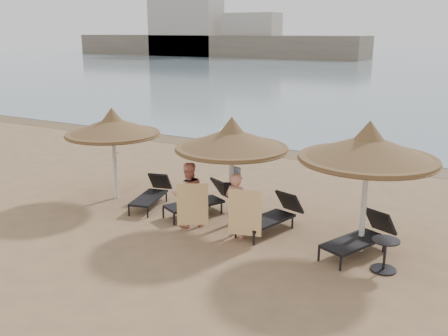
% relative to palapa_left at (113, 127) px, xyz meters
% --- Properties ---
extents(ground, '(160.00, 160.00, 0.00)m').
position_rel_palapa_left_xyz_m(ground, '(3.90, -1.67, -2.18)').
color(ground, '#946F4A').
rests_on(ground, ground).
extents(wet_sand_strip, '(200.00, 1.60, 0.01)m').
position_rel_palapa_left_xyz_m(wet_sand_strip, '(3.90, 7.73, -2.17)').
color(wet_sand_strip, brown).
rests_on(wet_sand_strip, ground).
extents(far_shore, '(150.00, 54.80, 12.00)m').
position_rel_palapa_left_xyz_m(far_shore, '(-21.20, 76.15, 0.73)').
color(far_shore, '#736554').
rests_on(far_shore, ground).
extents(palapa_left, '(2.76, 2.76, 2.73)m').
position_rel_palapa_left_xyz_m(palapa_left, '(0.00, 0.00, 0.00)').
color(palapa_left, silver).
rests_on(palapa_left, ground).
extents(palapa_center, '(2.85, 2.85, 2.83)m').
position_rel_palapa_left_xyz_m(palapa_center, '(4.03, -0.20, 0.08)').
color(palapa_center, silver).
rests_on(palapa_center, ground).
extents(palapa_right, '(3.04, 3.04, 3.02)m').
position_rel_palapa_left_xyz_m(palapa_right, '(7.37, -0.17, 0.23)').
color(palapa_right, silver).
rests_on(palapa_right, ground).
extents(lounger_far_left, '(1.02, 1.91, 0.82)m').
position_rel_palapa_left_xyz_m(lounger_far_left, '(1.34, 0.00, -1.81)').
color(lounger_far_left, black).
rests_on(lounger_far_left, ground).
extents(lounger_near_left, '(1.46, 2.06, 0.88)m').
position_rel_palapa_left_xyz_m(lounger_near_left, '(2.96, 0.13, -1.78)').
color(lounger_near_left, black).
rests_on(lounger_near_left, ground).
extents(lounger_near_right, '(1.16, 2.05, 0.87)m').
position_rel_palapa_left_xyz_m(lounger_near_right, '(5.12, -0.01, -1.78)').
color(lounger_near_right, black).
rests_on(lounger_near_right, ground).
extents(lounger_far_right, '(1.39, 2.10, 0.90)m').
position_rel_palapa_left_xyz_m(lounger_far_right, '(7.41, -0.28, -1.77)').
color(lounger_far_right, black).
rests_on(lounger_far_right, ground).
extents(side_table, '(0.57, 0.57, 0.69)m').
position_rel_palapa_left_xyz_m(side_table, '(8.05, -0.93, -1.85)').
color(side_table, black).
rests_on(side_table, ground).
extents(person_left, '(1.05, 1.05, 1.96)m').
position_rel_palapa_left_xyz_m(person_left, '(3.11, -0.81, -1.20)').
color(person_left, '#E19077').
rests_on(person_left, ground).
extents(person_right, '(0.92, 0.64, 1.89)m').
position_rel_palapa_left_xyz_m(person_right, '(4.53, -0.88, -1.23)').
color(person_right, '#E19077').
rests_on(person_right, ground).
extents(towel_left, '(0.66, 0.43, 1.08)m').
position_rel_palapa_left_xyz_m(towel_left, '(3.46, -1.16, -1.43)').
color(towel_left, orange).
rests_on(towel_left, ground).
extents(towel_right, '(0.78, 0.21, 1.12)m').
position_rel_palapa_left_xyz_m(towel_right, '(4.88, -1.13, -1.40)').
color(towel_right, orange).
rests_on(towel_right, ground).
extents(bag_patterned, '(0.33, 0.19, 0.40)m').
position_rel_palapa_left_xyz_m(bag_patterned, '(4.03, -0.02, -0.87)').
color(bag_patterned, silver).
rests_on(bag_patterned, ground).
extents(bag_dark, '(0.23, 0.14, 0.30)m').
position_rel_palapa_left_xyz_m(bag_dark, '(4.03, -0.36, -1.15)').
color(bag_dark, black).
rests_on(bag_dark, ground).
extents(pedal_boat, '(2.14, 1.57, 0.89)m').
position_rel_palapa_left_xyz_m(pedal_boat, '(0.15, 7.16, -1.84)').
color(pedal_boat, blue).
rests_on(pedal_boat, ground).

